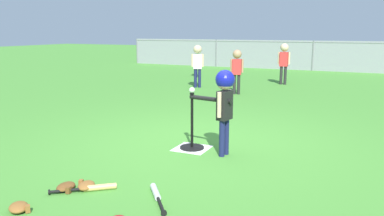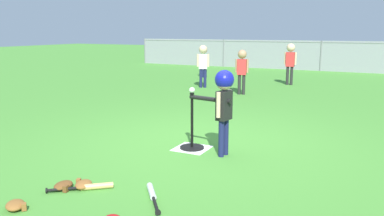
{
  "view_description": "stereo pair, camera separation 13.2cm",
  "coord_description": "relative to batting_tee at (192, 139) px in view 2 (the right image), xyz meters",
  "views": [
    {
      "loc": [
        2.1,
        -4.74,
        1.55
      ],
      "look_at": [
        0.02,
        -0.27,
        0.55
      ],
      "focal_mm": 36.14,
      "sensor_mm": 36.0,
      "label": 1
    },
    {
      "loc": [
        2.22,
        -4.69,
        1.55
      ],
      "look_at": [
        0.02,
        -0.27,
        0.55
      ],
      "focal_mm": 36.14,
      "sensor_mm": 36.0,
      "label": 2
    }
  ],
  "objects": [
    {
      "name": "ground_plane",
      "position": [
        -0.02,
        0.27,
        -0.12
      ],
      "size": [
        60.0,
        60.0,
        0.0
      ],
      "primitive_type": "plane",
      "color": "#478C33"
    },
    {
      "name": "home_plate",
      "position": [
        0.0,
        0.0,
        -0.12
      ],
      "size": [
        0.44,
        0.44,
        0.01
      ],
      "primitive_type": "cube",
      "color": "white",
      "rests_on": "ground_plane"
    },
    {
      "name": "batting_tee",
      "position": [
        0.0,
        0.0,
        0.0
      ],
      "size": [
        0.32,
        0.32,
        0.75
      ],
      "color": "black",
      "rests_on": "ground_plane"
    },
    {
      "name": "baseball_on_tee",
      "position": [
        0.0,
        0.0,
        0.66
      ],
      "size": [
        0.07,
        0.07,
        0.07
      ],
      "primitive_type": "sphere",
      "color": "white",
      "rests_on": "batting_tee"
    },
    {
      "name": "batter_child",
      "position": [
        0.47,
        -0.08,
        0.64
      ],
      "size": [
        0.62,
        0.3,
        1.08
      ],
      "color": "#191E4C",
      "rests_on": "ground_plane"
    },
    {
      "name": "fielder_deep_center",
      "position": [
        -0.22,
        6.7,
        0.63
      ],
      "size": [
        0.35,
        0.23,
        1.18
      ],
      "color": "#262626",
      "rests_on": "ground_plane"
    },
    {
      "name": "fielder_near_left",
      "position": [
        -3.15,
        7.22,
        0.51
      ],
      "size": [
        0.27,
        0.2,
        0.99
      ],
      "color": "#191E4C",
      "rests_on": "ground_plane"
    },
    {
      "name": "fielder_deep_left",
      "position": [
        -0.88,
        4.48,
        0.57
      ],
      "size": [
        0.32,
        0.21,
        1.09
      ],
      "color": "#262626",
      "rests_on": "ground_plane"
    },
    {
      "name": "fielder_near_right",
      "position": [
        -2.22,
        5.11,
        0.62
      ],
      "size": [
        0.32,
        0.23,
        1.15
      ],
      "color": "#191E4C",
      "rests_on": "ground_plane"
    },
    {
      "name": "spare_bat_silver",
      "position": [
        0.35,
        -1.53,
        -0.09
      ],
      "size": [
        0.43,
        0.5,
        0.06
      ],
      "color": "silver",
      "rests_on": "ground_plane"
    },
    {
      "name": "spare_bat_wood",
      "position": [
        -0.3,
        -1.66,
        -0.09
      ],
      "size": [
        0.53,
        0.45,
        0.06
      ],
      "color": "#DBB266",
      "rests_on": "ground_plane"
    },
    {
      "name": "glove_by_plate",
      "position": [
        -0.6,
        -2.28,
        -0.09
      ],
      "size": [
        0.27,
        0.27,
        0.07
      ],
      "color": "brown",
      "rests_on": "ground_plane"
    },
    {
      "name": "glove_near_bats",
      "position": [
        -0.55,
        -1.76,
        -0.09
      ],
      "size": [
        0.2,
        0.24,
        0.07
      ],
      "color": "brown",
      "rests_on": "ground_plane"
    },
    {
      "name": "glove_outfield_drop",
      "position": [
        -0.39,
        -1.65,
        -0.09
      ],
      "size": [
        0.24,
        0.27,
        0.07
      ],
      "color": "brown",
      "rests_on": "ground_plane"
    },
    {
      "name": "outfield_fence",
      "position": [
        -0.02,
        11.09,
        0.49
      ],
      "size": [
        16.06,
        0.06,
        1.15
      ],
      "color": "slate",
      "rests_on": "ground_plane"
    }
  ]
}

